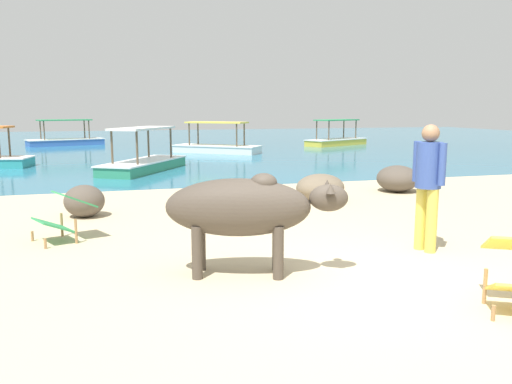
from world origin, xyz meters
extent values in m
cube|color=#CCB78E|center=(0.00, 0.00, 0.02)|extent=(18.00, 14.00, 0.04)
cube|color=teal|center=(0.00, 22.00, 0.00)|extent=(60.00, 36.00, 0.03)
cylinder|color=#4C4238|center=(-0.80, 0.64, 0.33)|extent=(0.12, 0.12, 0.58)
cylinder|color=#4C4238|center=(-0.89, 0.33, 0.33)|extent=(0.12, 0.12, 0.58)
cylinder|color=#4C4238|center=(-1.64, 0.88, 0.33)|extent=(0.12, 0.12, 0.58)
cylinder|color=#4C4238|center=(-1.73, 0.57, 0.33)|extent=(0.12, 0.12, 0.58)
ellipsoid|color=#4C4238|center=(-1.27, 0.60, 0.79)|extent=(1.68, 1.01, 0.63)
ellipsoid|color=#4C4238|center=(-0.32, 0.33, 0.90)|extent=(0.48, 0.36, 0.30)
cone|color=#4C4238|center=(-0.28, 0.47, 1.03)|extent=(0.13, 0.13, 0.11)
cone|color=#4C4238|center=(-0.37, 0.19, 1.03)|extent=(0.13, 0.13, 0.11)
ellipsoid|color=#4C4238|center=(-1.00, 0.53, 1.06)|extent=(0.35, 0.33, 0.21)
cylinder|color=#A37A4C|center=(0.54, -1.24, 0.11)|extent=(0.04, 0.04, 0.14)
cylinder|color=#A37A4C|center=(0.75, -0.88, 0.21)|extent=(0.04, 0.04, 0.34)
cylinder|color=#A37A4C|center=(-3.44, 2.32, 0.11)|extent=(0.04, 0.04, 0.14)
cylinder|color=#A37A4C|center=(-3.66, 2.79, 0.11)|extent=(0.04, 0.04, 0.14)
cylinder|color=#A37A4C|center=(-3.07, 2.49, 0.21)|extent=(0.04, 0.04, 0.34)
cylinder|color=#A37A4C|center=(-3.28, 2.96, 0.21)|extent=(0.04, 0.04, 0.34)
cube|color=#339356|center=(-3.36, 2.64, 0.28)|extent=(0.61, 0.65, 0.21)
cube|color=#339356|center=(-3.08, 2.77, 0.61)|extent=(0.64, 0.67, 0.23)
cylinder|color=#DBC64C|center=(1.26, 0.97, 0.45)|extent=(0.14, 0.14, 0.82)
cylinder|color=#DBC64C|center=(1.30, 0.79, 0.45)|extent=(0.14, 0.14, 0.82)
cylinder|color=#334C99|center=(1.28, 0.88, 1.15)|extent=(0.32, 0.32, 0.58)
cylinder|color=#334C99|center=(1.23, 1.08, 1.18)|extent=(0.09, 0.09, 0.52)
cylinder|color=#334C99|center=(1.33, 0.67, 1.18)|extent=(0.09, 0.09, 0.52)
sphere|color=#997051|center=(1.28, 0.88, 1.55)|extent=(0.22, 0.22, 0.22)
ellipsoid|color=brown|center=(3.51, 5.25, 0.33)|extent=(1.24, 1.27, 0.58)
ellipsoid|color=#756651|center=(1.39, 4.58, 0.31)|extent=(1.33, 1.28, 0.54)
ellipsoid|color=brown|center=(-3.02, 4.30, 0.31)|extent=(0.94, 0.94, 0.54)
ellipsoid|color=#756651|center=(0.07, 4.95, 0.26)|extent=(0.56, 0.65, 0.44)
cube|color=gold|center=(8.45, 19.22, 0.16)|extent=(3.71, 2.61, 0.28)
cube|color=white|center=(8.45, 19.22, 0.32)|extent=(3.80, 2.70, 0.04)
cylinder|color=brown|center=(9.24, 20.06, 0.77)|extent=(0.06, 0.06, 0.95)
cylinder|color=brown|center=(9.59, 19.37, 0.77)|extent=(0.06, 0.06, 0.95)
cylinder|color=brown|center=(7.31, 19.08, 0.77)|extent=(0.06, 0.06, 0.95)
cylinder|color=brown|center=(7.66, 18.39, 0.77)|extent=(0.06, 0.06, 0.95)
cube|color=#339356|center=(8.45, 19.22, 1.28)|extent=(2.67, 1.98, 0.06)
cube|color=#3866B7|center=(-4.64, 22.91, 0.16)|extent=(3.76, 2.20, 0.28)
cube|color=white|center=(-4.64, 22.91, 0.32)|extent=(3.85, 2.27, 0.04)
cylinder|color=brown|center=(-5.54, 22.20, 0.77)|extent=(0.06, 0.06, 0.95)
cylinder|color=brown|center=(-5.79, 22.93, 0.77)|extent=(0.06, 0.06, 0.95)
cylinder|color=brown|center=(-3.50, 22.89, 0.77)|extent=(0.06, 0.06, 0.95)
cylinder|color=brown|center=(-3.74, 23.62, 0.77)|extent=(0.06, 0.06, 0.95)
cube|color=#339356|center=(-4.64, 22.91, 1.28)|extent=(2.69, 1.69, 0.06)
cube|color=white|center=(1.75, 16.43, 0.16)|extent=(3.52, 3.08, 0.28)
cube|color=white|center=(1.75, 16.43, 0.32)|extent=(3.61, 3.17, 0.04)
cylinder|color=brown|center=(2.84, 16.07, 0.77)|extent=(0.06, 0.06, 0.95)
cylinder|color=brown|center=(2.37, 15.46, 0.77)|extent=(0.06, 0.06, 0.95)
cylinder|color=brown|center=(1.13, 17.40, 0.77)|extent=(0.06, 0.06, 0.95)
cylinder|color=brown|center=(0.66, 16.79, 0.77)|extent=(0.06, 0.06, 0.95)
cube|color=#EFD14C|center=(1.75, 16.43, 1.28)|extent=(2.56, 2.28, 0.06)
cube|color=#338E66|center=(-1.61, 10.80, 0.16)|extent=(2.82, 3.64, 0.28)
cube|color=white|center=(-1.61, 10.80, 0.32)|extent=(2.90, 3.73, 0.04)
cylinder|color=brown|center=(-1.37, 11.93, 0.77)|extent=(0.06, 0.06, 0.95)
cylinder|color=brown|center=(-0.71, 11.52, 0.77)|extent=(0.06, 0.06, 0.95)
cylinder|color=brown|center=(-2.50, 10.08, 0.77)|extent=(0.06, 0.06, 0.95)
cylinder|color=brown|center=(-1.84, 9.68, 0.77)|extent=(0.06, 0.06, 0.95)
cube|color=silver|center=(-1.61, 10.80, 1.28)|extent=(2.11, 2.64, 0.06)
cylinder|color=brown|center=(-5.66, 13.48, 0.77)|extent=(0.06, 0.06, 0.95)
camera|label=1|loc=(-2.59, -4.76, 1.86)|focal=36.35mm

